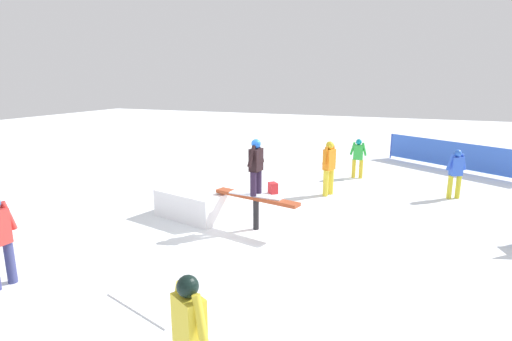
{
  "coord_description": "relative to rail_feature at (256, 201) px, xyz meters",
  "views": [
    {
      "loc": [
        3.34,
        -8.23,
        3.47
      ],
      "look_at": [
        0.0,
        0.0,
        1.42
      ],
      "focal_mm": 28.0,
      "sensor_mm": 36.0,
      "label": 1
    }
  ],
  "objects": [
    {
      "name": "main_rider_on_rail",
      "position": [
        0.0,
        0.0,
        0.79
      ],
      "size": [
        1.34,
        0.74,
        1.33
      ],
      "rotation": [
        0.0,
        0.0,
        -0.1
      ],
      "color": "white",
      "rests_on": "rail_feature"
    },
    {
      "name": "safety_fence",
      "position": [
        4.7,
        8.72,
        -0.09
      ],
      "size": [
        4.81,
        3.17,
        1.1
      ],
      "rotation": [
        0.0,
        0.0,
        2.56
      ],
      "color": "blue",
      "rests_on": "ground"
    },
    {
      "name": "bystander_orange",
      "position": [
        0.97,
        3.46,
        0.24
      ],
      "size": [
        0.35,
        0.67,
        1.66
      ],
      "rotation": [
        0.0,
        0.0,
        4.34
      ],
      "color": "yellow",
      "rests_on": "ground"
    },
    {
      "name": "backpack_on_snow",
      "position": [
        -0.65,
        2.99,
        -0.52
      ],
      "size": [
        0.37,
        0.37,
        0.34
      ],
      "primitive_type": "cube",
      "rotation": [
        0.0,
        0.0,
        2.36
      ],
      "color": "red",
      "rests_on": "ground"
    },
    {
      "name": "ground_plane",
      "position": [
        0.0,
        0.0,
        -0.69
      ],
      "size": [
        60.0,
        60.0,
        0.0
      ],
      "primitive_type": "plane",
      "color": "white"
    },
    {
      "name": "bystander_yellow",
      "position": [
        1.34,
        -5.12,
        0.18
      ],
      "size": [
        0.64,
        0.4,
        1.55
      ],
      "rotation": [
        0.0,
        0.0,
        5.79
      ],
      "color": "navy",
      "rests_on": "ground"
    },
    {
      "name": "loose_snowboard_white",
      "position": [
        -0.4,
        -3.74,
        -0.68
      ],
      "size": [
        1.52,
        0.72,
        0.02
      ],
      "primitive_type": "cube",
      "rotation": [
        0.0,
        0.0,
        2.84
      ],
      "color": "white",
      "rests_on": "ground"
    },
    {
      "name": "snow_kicker_ramp",
      "position": [
        -1.75,
        0.41,
        -0.34
      ],
      "size": [
        2.1,
        1.87,
        0.7
      ],
      "primitive_type": "cube",
      "rotation": [
        0.0,
        0.0,
        -0.23
      ],
      "color": "white",
      "rests_on": "ground"
    },
    {
      "name": "rail_feature",
      "position": [
        0.0,
        0.0,
        0.0
      ],
      "size": [
        2.23,
        0.78,
        0.82
      ],
      "rotation": [
        0.0,
        0.0,
        -0.23
      ],
      "color": "black",
      "rests_on": "ground"
    },
    {
      "name": "bystander_blue",
      "position": [
        4.49,
        4.51,
        0.14
      ],
      "size": [
        0.59,
        0.37,
        1.47
      ],
      "rotation": [
        0.0,
        0.0,
        3.64
      ],
      "color": "gold",
      "rests_on": "ground"
    },
    {
      "name": "bystander_green",
      "position": [
        1.48,
        5.99,
        0.1
      ],
      "size": [
        0.59,
        0.21,
        1.4
      ],
      "rotation": [
        0.0,
        0.0,
        3.17
      ],
      "color": "gold",
      "rests_on": "ground"
    }
  ]
}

